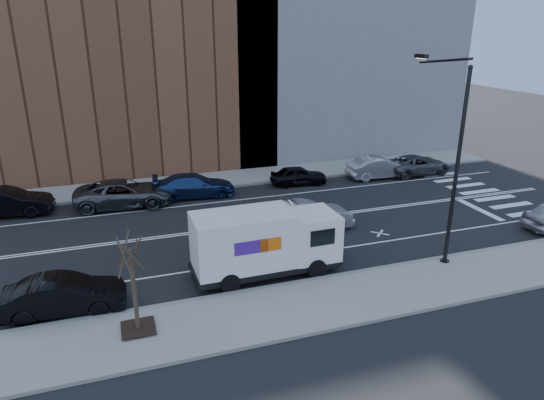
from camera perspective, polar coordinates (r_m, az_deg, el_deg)
ground at (r=27.26m, az=-1.92°, el=-2.93°), size 120.00×120.00×0.00m
sidewalk_near at (r=19.87m, az=5.64°, el=-12.03°), size 44.00×3.60×0.15m
sidewalk_far at (r=35.26m, az=-6.08°, el=2.43°), size 44.00×3.60×0.15m
curb_near at (r=21.29m, az=3.64°, el=-9.62°), size 44.00×0.25×0.17m
curb_far at (r=33.58m, az=-5.40°, el=1.59°), size 44.00×0.25×0.17m
crosswalk at (r=35.06m, az=23.97°, el=0.57°), size 3.00×14.00×0.01m
road_markings at (r=27.26m, az=-1.92°, el=-2.92°), size 40.00×8.60×0.01m
bldg_brick at (r=39.71m, az=-21.09°, el=19.24°), size 26.00×10.00×22.00m
streetlight at (r=22.95m, az=20.30°, el=4.82°), size 0.44×4.02×9.34m
street_tree at (r=18.13m, az=-15.82°, el=-11.06°), size 1.20×1.20×3.75m
fedex_van at (r=21.38m, az=-0.87°, el=-4.93°), size 6.63×2.42×3.01m
far_parked_b at (r=32.23m, az=-28.79°, el=-0.26°), size 5.14×2.16×1.65m
far_parked_c at (r=31.20m, az=-17.03°, el=0.76°), size 6.09×3.24×1.63m
far_parked_d at (r=31.90m, az=-9.16°, el=1.70°), size 5.37×2.54×1.51m
far_parked_e at (r=34.00m, az=3.14°, el=2.91°), size 4.07×1.98×1.34m
far_parked_f at (r=36.32m, az=12.55°, el=3.77°), size 4.89×1.85×1.59m
far_parked_g at (r=38.06m, az=16.70°, el=4.01°), size 5.27×2.61×1.44m
driving_sedan at (r=26.26m, az=4.19°, el=-1.96°), size 5.02×1.91×1.63m
near_parked_rear_a at (r=20.62m, az=-23.26°, el=-10.27°), size 4.64×1.90×1.50m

